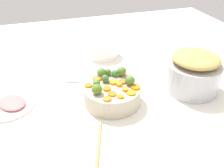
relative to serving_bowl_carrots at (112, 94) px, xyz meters
The scene contains 29 objects.
tabletop 0.05m from the serving_bowl_carrots, 139.14° to the right, with size 2.40×2.40×0.02m, color white.
serving_bowl_carrots is the anchor object (origin of this frame).
metal_pot 0.39m from the serving_bowl_carrots, 88.35° to the left, with size 0.25×0.25×0.14m, color #B1B2B8.
stuffing_mound 0.41m from the serving_bowl_carrots, 88.35° to the left, with size 0.22×0.22×0.05m, color tan.
carrot_slice_0 0.07m from the serving_bowl_carrots, 110.49° to the left, with size 0.03×0.03×0.01m, color orange.
carrot_slice_1 0.05m from the serving_bowl_carrots, 151.16° to the left, with size 0.04×0.04×0.01m, color orange.
carrot_slice_2 0.11m from the serving_bowl_carrots, 115.62° to the left, with size 0.02×0.02×0.01m, color orange.
carrot_slice_3 0.08m from the serving_bowl_carrots, 16.92° to the right, with size 0.03×0.03×0.01m, color orange.
carrot_slice_4 0.10m from the serving_bowl_carrots, 146.04° to the right, with size 0.04×0.04×0.01m, color orange.
carrot_slice_5 0.11m from the serving_bowl_carrots, 28.61° to the right, with size 0.03×0.03×0.01m, color orange.
carrot_slice_6 0.08m from the serving_bowl_carrots, 41.14° to the left, with size 0.03×0.03×0.01m, color orange.
carrot_slice_7 0.06m from the serving_bowl_carrots, 78.39° to the left, with size 0.02×0.02×0.01m, color orange.
carrot_slice_8 0.10m from the serving_bowl_carrots, ahead, with size 0.03×0.03×0.01m, color orange.
carrot_slice_9 0.06m from the serving_bowl_carrots, 57.26° to the right, with size 0.03×0.03×0.01m, color orange.
carrot_slice_10 0.11m from the serving_bowl_carrots, 64.87° to the left, with size 0.04×0.04×0.01m, color orange.
carrot_slice_11 0.11m from the serving_bowl_carrots, 37.29° to the left, with size 0.04×0.04×0.01m, color orange.
carrot_slice_12 0.11m from the serving_bowl_carrots, 107.47° to the right, with size 0.03×0.03×0.01m, color orange.
brussels_sprout_0 0.07m from the serving_bowl_carrots, 155.14° to the right, with size 0.03×0.03×0.03m, color #446E37.
brussels_sprout_1 0.10m from the serving_bowl_carrots, 64.91° to the right, with size 0.04×0.04×0.04m, color #567226.
brussels_sprout_2 0.12m from the serving_bowl_carrots, 136.74° to the left, with size 0.04×0.04×0.04m, color olive.
brussels_sprout_3 0.11m from the serving_bowl_carrots, 166.40° to the right, with size 0.04×0.04×0.04m, color #598232.
brussels_sprout_4 0.09m from the serving_bowl_carrots, 101.59° to the right, with size 0.03×0.03×0.03m, color #4A8330.
brussels_sprout_5 0.10m from the serving_bowl_carrots, 154.13° to the left, with size 0.03×0.03×0.03m, color #44893C.
brussels_sprout_6 0.11m from the serving_bowl_carrots, behind, with size 0.03×0.03×0.03m, color #4C7827.
brussels_sprout_7 0.10m from the serving_bowl_carrots, 81.37° to the left, with size 0.04×0.04×0.04m, color #4D7A33.
casserole_dish 0.47m from the serving_bowl_carrots, behind, with size 0.19×0.19×0.09m, color white.
ham_plate 0.46m from the serving_bowl_carrots, 103.92° to the right, with size 0.24×0.24×0.01m, color white.
ham_slice_main 0.43m from the serving_bowl_carrots, 102.62° to the right, with size 0.13×0.10×0.02m, color #BD7270.
dish_towel 0.29m from the serving_bowl_carrots, 160.84° to the right, with size 0.15×0.14×0.01m, color #A2ABB9.
Camera 1 is at (0.83, -0.24, 0.67)m, focal length 38.54 mm.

